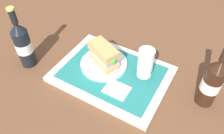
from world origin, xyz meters
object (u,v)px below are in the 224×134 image
object	(u,v)px
second_bottle	(23,44)
plate	(104,64)
beer_bottle	(212,82)
sandwich	(104,55)
beer_glass	(146,61)

from	to	relation	value
second_bottle	plate	bearing A→B (deg)	24.29
plate	beer_bottle	bearing A→B (deg)	5.94
sandwich	beer_bottle	bearing A→B (deg)	29.68
plate	beer_glass	bearing A→B (deg)	11.17
plate	sandwich	distance (m)	0.05
plate	beer_bottle	xyz separation A→B (m)	(0.40, 0.04, 0.08)
beer_bottle	plate	bearing A→B (deg)	-174.06
beer_glass	second_bottle	size ratio (longest dim) A/B	0.47
sandwich	beer_bottle	size ratio (longest dim) A/B	0.54
plate	sandwich	size ratio (longest dim) A/B	1.31
plate	beer_glass	world-z (taller)	beer_glass
beer_glass	second_bottle	bearing A→B (deg)	-160.20
sandwich	beer_bottle	world-z (taller)	beer_bottle
plate	beer_glass	size ratio (longest dim) A/B	1.52
plate	second_bottle	xyz separation A→B (m)	(-0.29, -0.13, 0.08)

